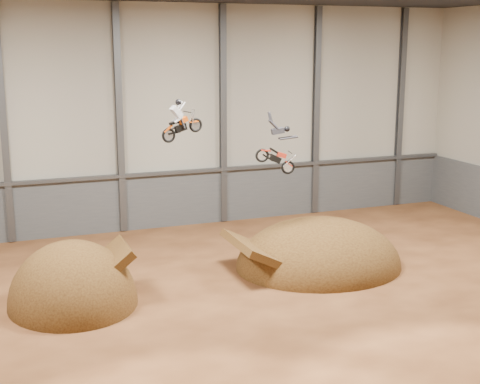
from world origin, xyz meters
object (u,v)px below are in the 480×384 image
at_px(takeoff_ramp, 74,303).
at_px(fmx_rider_a, 184,116).
at_px(landing_ramp, 319,266).
at_px(fmx_rider_b, 272,143).

bearing_deg(takeoff_ramp, fmx_rider_a, -2.52).
xyz_separation_m(landing_ramp, fmx_rider_b, (-2.86, -0.27, 6.76)).
distance_m(takeoff_ramp, fmx_rider_b, 12.04).
height_order(takeoff_ramp, landing_ramp, takeoff_ramp).
distance_m(takeoff_ramp, fmx_rider_a, 9.86).
xyz_separation_m(takeoff_ramp, landing_ramp, (12.81, 0.73, 0.00)).
height_order(fmx_rider_a, fmx_rider_b, fmx_rider_a).
bearing_deg(fmx_rider_a, landing_ramp, -4.97).
relative_size(fmx_rider_a, fmx_rider_b, 0.74).
bearing_deg(fmx_rider_a, fmx_rider_b, -3.85).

